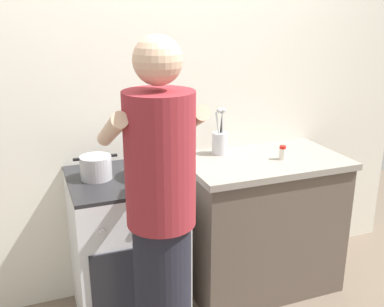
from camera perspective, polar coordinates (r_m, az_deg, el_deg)
back_wall at (r=2.89m, az=0.10°, el=7.23°), size 3.20×0.10×2.50m
countertop at (r=3.00m, az=8.87°, el=-8.78°), size 1.00×0.60×0.90m
stove_range at (r=2.71m, az=-8.33°, el=-11.93°), size 0.60×0.62×0.90m
pot at (r=2.50m, az=-12.15°, el=-1.75°), size 0.24×0.17×0.13m
mixing_bowl at (r=2.49m, az=-5.49°, el=-1.98°), size 0.28×0.28×0.08m
utensil_crock at (r=2.86m, az=3.57°, el=1.66°), size 0.10×0.10×0.31m
spice_bottle at (r=2.82m, az=11.47°, el=0.10°), size 0.04×0.04×0.09m
person at (r=2.00m, az=-3.93°, el=-9.75°), size 0.41×0.50×1.70m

